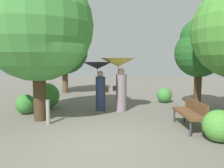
{
  "coord_description": "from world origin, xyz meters",
  "views": [
    {
      "loc": [
        0.83,
        -5.32,
        2.04
      ],
      "look_at": [
        0.0,
        3.81,
        1.01
      ],
      "focal_mm": 35.38,
      "sensor_mm": 36.0,
      "label": 1
    }
  ],
  "objects_px": {
    "park_bench": "(190,112)",
    "person_right": "(119,71)",
    "tree_near_left": "(37,16)",
    "person_left": "(99,75)",
    "path_marker_post": "(48,112)",
    "tree_mid_right": "(199,48)",
    "tree_mid_left": "(64,47)"
  },
  "relations": [
    {
      "from": "park_bench",
      "to": "person_right",
      "type": "bearing_deg",
      "value": -140.58
    },
    {
      "from": "tree_near_left",
      "to": "person_left",
      "type": "bearing_deg",
      "value": 42.8
    },
    {
      "from": "person_right",
      "to": "tree_near_left",
      "type": "xyz_separation_m",
      "value": [
        -2.56,
        -1.59,
        1.83
      ]
    },
    {
      "from": "park_bench",
      "to": "path_marker_post",
      "type": "xyz_separation_m",
      "value": [
        -4.35,
        0.06,
        -0.12
      ]
    },
    {
      "from": "person_left",
      "to": "tree_mid_right",
      "type": "height_order",
      "value": "tree_mid_right"
    },
    {
      "from": "park_bench",
      "to": "person_left",
      "type": "bearing_deg",
      "value": -132.24
    },
    {
      "from": "path_marker_post",
      "to": "person_left",
      "type": "bearing_deg",
      "value": 57.37
    },
    {
      "from": "tree_mid_right",
      "to": "person_right",
      "type": "bearing_deg",
      "value": -165.6
    },
    {
      "from": "path_marker_post",
      "to": "person_right",
      "type": "bearing_deg",
      "value": 43.53
    },
    {
      "from": "park_bench",
      "to": "tree_near_left",
      "type": "bearing_deg",
      "value": -103.43
    },
    {
      "from": "path_marker_post",
      "to": "tree_mid_left",
      "type": "bearing_deg",
      "value": 102.44
    },
    {
      "from": "park_bench",
      "to": "tree_mid_left",
      "type": "relative_size",
      "value": 0.36
    },
    {
      "from": "park_bench",
      "to": "tree_mid_left",
      "type": "xyz_separation_m",
      "value": [
        -5.78,
        6.53,
        2.27
      ]
    },
    {
      "from": "person_right",
      "to": "path_marker_post",
      "type": "height_order",
      "value": "person_right"
    },
    {
      "from": "tree_mid_right",
      "to": "path_marker_post",
      "type": "height_order",
      "value": "tree_mid_right"
    },
    {
      "from": "tree_mid_left",
      "to": "tree_near_left",
      "type": "bearing_deg",
      "value": -80.66
    },
    {
      "from": "person_left",
      "to": "park_bench",
      "type": "distance_m",
      "value": 3.81
    },
    {
      "from": "tree_mid_left",
      "to": "person_left",
      "type": "bearing_deg",
      "value": -58.26
    },
    {
      "from": "tree_near_left",
      "to": "tree_mid_right",
      "type": "height_order",
      "value": "tree_near_left"
    },
    {
      "from": "person_right",
      "to": "park_bench",
      "type": "xyz_separation_m",
      "value": [
        2.23,
        -2.08,
        -1.07
      ]
    },
    {
      "from": "tree_mid_right",
      "to": "path_marker_post",
      "type": "bearing_deg",
      "value": -152.04
    },
    {
      "from": "tree_near_left",
      "to": "tree_mid_left",
      "type": "xyz_separation_m",
      "value": [
        -0.99,
        6.04,
        -0.64
      ]
    },
    {
      "from": "person_left",
      "to": "park_bench",
      "type": "bearing_deg",
      "value": -122.79
    },
    {
      "from": "person_left",
      "to": "path_marker_post",
      "type": "height_order",
      "value": "person_left"
    },
    {
      "from": "person_left",
      "to": "person_right",
      "type": "distance_m",
      "value": 0.83
    },
    {
      "from": "person_right",
      "to": "park_bench",
      "type": "height_order",
      "value": "person_right"
    },
    {
      "from": "person_left",
      "to": "path_marker_post",
      "type": "relative_size",
      "value": 2.5
    },
    {
      "from": "park_bench",
      "to": "path_marker_post",
      "type": "relative_size",
      "value": 2.0
    },
    {
      "from": "person_right",
      "to": "tree_mid_left",
      "type": "xyz_separation_m",
      "value": [
        -3.55,
        4.45,
        1.19
      ]
    },
    {
      "from": "park_bench",
      "to": "path_marker_post",
      "type": "height_order",
      "value": "park_bench"
    },
    {
      "from": "tree_mid_left",
      "to": "tree_mid_right",
      "type": "relative_size",
      "value": 1.18
    },
    {
      "from": "tree_near_left",
      "to": "tree_mid_right",
      "type": "xyz_separation_m",
      "value": [
        5.81,
        2.42,
        -0.93
      ]
    }
  ]
}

